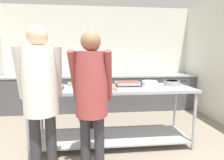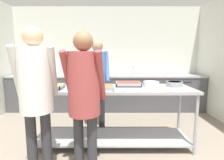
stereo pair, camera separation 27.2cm
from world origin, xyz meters
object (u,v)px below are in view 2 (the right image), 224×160
plate_stack (151,84)px  guest_serving_left (36,87)px  serving_tray_greens (128,84)px  cook_behind_counter (97,74)px  serving_tray_vegetables (97,88)px  water_bottle (133,72)px  broccoli_bowl (75,83)px  sauce_pan (174,84)px  guest_serving_right (84,90)px  serving_tray_roast (47,87)px

plate_stack → guest_serving_left: bearing=-149.7°
serving_tray_greens → cook_behind_counter: 0.74m
cook_behind_counter → serving_tray_vegetables: bearing=-86.1°
serving_tray_greens → plate_stack: plate_stack is taller
water_bottle → plate_stack: bearing=-86.5°
guest_serving_left → cook_behind_counter: guest_serving_left is taller
broccoli_bowl → serving_tray_greens: 0.85m
cook_behind_counter → plate_stack: bearing=-31.5°
guest_serving_left → water_bottle: bearing=60.9°
sauce_pan → water_bottle: bearing=105.8°
sauce_pan → cook_behind_counter: bearing=155.3°
broccoli_bowl → guest_serving_left: bearing=-104.6°
serving_tray_greens → sauce_pan: sauce_pan is taller
guest_serving_right → water_bottle: (0.82, 2.44, -0.02)m
plate_stack → broccoli_bowl: bearing=176.4°
serving_tray_roast → serving_tray_greens: bearing=11.1°
guest_serving_right → cook_behind_counter: size_ratio=0.98×
guest_serving_right → water_bottle: 2.58m
guest_serving_left → cook_behind_counter: (0.56, 1.39, -0.01)m
water_bottle → serving_tray_roast: bearing=-129.4°
sauce_pan → water_bottle: water_bottle is taller
serving_tray_roast → guest_serving_left: size_ratio=0.26×
cook_behind_counter → guest_serving_left: bearing=-112.0°
guest_serving_right → serving_tray_roast: bearing=134.3°
serving_tray_vegetables → guest_serving_left: bearing=-136.9°
plate_stack → serving_tray_vegetables: bearing=-162.1°
sauce_pan → cook_behind_counter: size_ratio=0.23×
serving_tray_roast → broccoli_bowl: broccoli_bowl is taller
plate_stack → cook_behind_counter: bearing=148.5°
serving_tray_vegetables → serving_tray_greens: bearing=32.7°
serving_tray_vegetables → water_bottle: water_bottle is taller
broccoli_bowl → sauce_pan: size_ratio=0.51×
serving_tray_roast → serving_tray_greens: size_ratio=1.12×
plate_stack → guest_serving_left: size_ratio=0.15×
sauce_pan → broccoli_bowl: bearing=176.1°
broccoli_bowl → sauce_pan: broccoli_bowl is taller
serving_tray_greens → guest_serving_right: guest_serving_right is taller
sauce_pan → water_bottle: (-0.46, 1.61, 0.04)m
serving_tray_greens → guest_serving_right: 1.06m
serving_tray_greens → cook_behind_counter: bearing=136.1°
serving_tray_roast → water_bottle: water_bottle is taller
serving_tray_roast → guest_serving_right: bearing=-45.7°
serving_tray_greens → guest_serving_left: (-1.09, -0.88, 0.11)m
serving_tray_roast → guest_serving_left: bearing=-80.2°
serving_tray_vegetables → cook_behind_counter: size_ratio=0.29×
serving_tray_roast → broccoli_bowl: bearing=38.4°
guest_serving_left → serving_tray_roast: bearing=99.8°
guest_serving_right → water_bottle: guest_serving_right is taller
serving_tray_vegetables → water_bottle: 2.00m
sauce_pan → guest_serving_left: (-1.81, -0.82, 0.10)m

